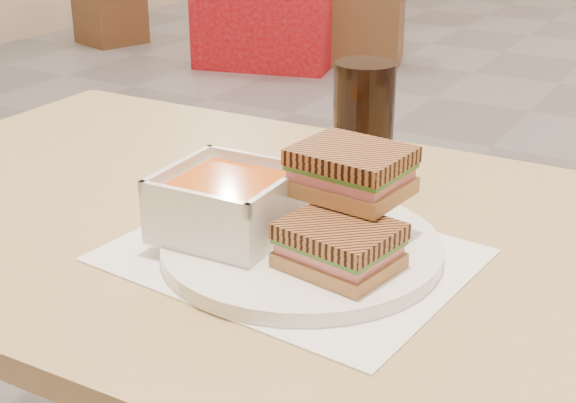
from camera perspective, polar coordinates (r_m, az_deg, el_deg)
The scene contains 10 objects.
main_table at distance 0.99m, azimuth -0.57°, elevation -7.59°, with size 1.22×0.73×0.75m.
tray_liner at distance 0.86m, azimuth 0.17°, elevation -3.82°, with size 0.38×0.31×0.00m.
plate at distance 0.86m, azimuth 0.97°, elevation -3.27°, with size 0.30×0.30×0.02m.
soup_bowl at distance 0.87m, azimuth -4.30°, elevation -0.33°, with size 0.14×0.14×0.07m.
panini_lower at distance 0.79m, azimuth 3.66°, elevation -3.17°, with size 0.12×0.11×0.05m.
panini_upper at distance 0.84m, azimuth 4.51°, elevation 2.17°, with size 0.12×0.11×0.05m.
cola_glass at distance 1.02m, azimuth 5.35°, elevation 5.28°, with size 0.08×0.08×0.16m.
bg_table_0 at distance 5.01m, azimuth -1.01°, elevation 13.95°, with size 0.96×0.96×0.70m.
bg_chair_0l at distance 5.65m, azimuth -12.52°, elevation 13.02°, with size 0.46×0.46×0.41m.
bg_chair_0r at distance 4.96m, azimuth 5.73°, elevation 12.29°, with size 0.50×0.50×0.45m.
Camera 1 is at (0.39, -2.65, 1.14)m, focal length 50.09 mm.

